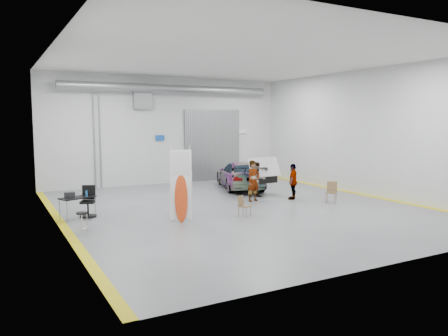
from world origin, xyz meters
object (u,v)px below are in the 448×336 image
surfboard_display (183,191)px  folding_chair_near (244,210)px  person_c (293,182)px  work_table (75,197)px  sedan_car (240,175)px  shop_stool (82,224)px  folding_chair_far (331,197)px  office_chair (87,203)px  person_a (253,181)px  person_b (257,180)px

surfboard_display → folding_chair_near: size_ratio=3.49×
person_c → work_table: (-9.38, 0.65, -0.04)m
surfboard_display → folding_chair_near: (2.35, -0.26, -0.86)m
sedan_car → shop_stool: bearing=51.1°
folding_chair_far → work_table: work_table is taller
sedan_car → folding_chair_far: 5.64m
person_c → office_chair: (-8.94, 0.70, -0.31)m
folding_chair_far → office_chair: (-9.82, 2.23, 0.21)m
sedan_car → person_c: person_c is taller
shop_stool → folding_chair_far: bearing=1.9°
folding_chair_near → folding_chair_far: bearing=-22.4°
shop_stool → person_c: bearing=11.1°
sedan_car → person_a: bearing=87.1°
sedan_car → person_b: bearing=94.7°
folding_chair_near → person_c: bearing=-0.4°
person_c → surfboard_display: bearing=-24.2°
person_c → folding_chair_near: (-3.79, -2.05, -0.57)m
person_b → folding_chair_far: person_b is taller
person_b → person_c: person_b is taller
sedan_car → folding_chair_far: size_ratio=5.27×
person_a → person_c: (1.84, -0.45, -0.10)m
person_c → person_b: bearing=-87.0°
sedan_car → work_table: size_ratio=3.53×
work_table → person_b: bearing=3.9°
sedan_car → office_chair: sedan_car is taller
person_c → folding_chair_near: person_c is taller
sedan_car → folding_chair_far: (1.35, -5.46, -0.42)m
work_table → office_chair: office_chair is taller
surfboard_display → person_c: bearing=35.8°
sedan_car → shop_stool: sedan_car is taller
folding_chair_far → person_a: bearing=-164.8°
person_a → office_chair: (-7.10, 0.25, -0.41)m
person_a → surfboard_display: size_ratio=0.67×
office_chair → work_table: bearing=-150.7°
person_b → person_c: 1.66m
surfboard_display → person_a: bearing=47.0°
surfboard_display → shop_stool: 3.55m
sedan_car → person_b: person_b is taller
person_b → folding_chair_near: person_b is taller
person_b → work_table: (-8.23, -0.55, -0.05)m
shop_stool → office_chair: office_chair is taller
person_a → surfboard_display: (-4.30, -2.24, 0.19)m
person_a → person_b: (0.70, 0.76, -0.09)m
person_a → folding_chair_near: size_ratio=2.34×
person_b → person_c: (1.15, -1.21, -0.01)m
person_a → work_table: (-7.53, 0.21, -0.13)m
surfboard_display → office_chair: size_ratio=2.38×
shop_stool → work_table: size_ratio=0.52×
work_table → office_chair: (0.43, 0.05, -0.28)m
person_a → work_table: bearing=165.7°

